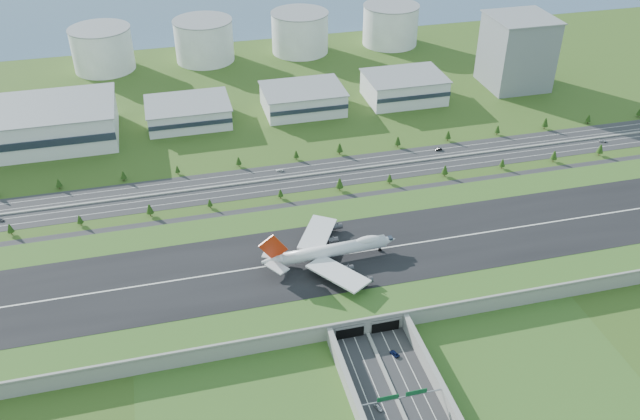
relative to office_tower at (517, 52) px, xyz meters
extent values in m
plane|color=#304917|center=(-200.00, -195.00, -27.50)|extent=(1200.00, 1200.00, 0.00)
cube|color=gray|center=(-200.00, -195.00, -23.50)|extent=(520.00, 100.00, 8.00)
cube|color=#38581E|center=(-200.00, -195.00, -19.42)|extent=(520.00, 100.00, 0.16)
cube|color=black|center=(-200.00, -195.00, -19.28)|extent=(520.00, 58.00, 0.12)
cube|color=silver|center=(-200.00, -195.00, -19.20)|extent=(520.00, 0.90, 0.02)
cube|color=gray|center=(-200.00, -244.40, -18.90)|extent=(520.00, 1.20, 1.20)
cube|color=gray|center=(-181.80, -295.00, -23.50)|extent=(2.40, 100.00, 8.00)
cube|color=black|center=(-208.50, -245.20, -24.30)|extent=(13.00, 1.20, 6.00)
cube|color=black|center=(-191.50, -245.20, -24.30)|extent=(13.00, 1.20, 6.00)
cylinder|color=gray|center=(-219.00, -290.00, -24.00)|extent=(0.70, 0.70, 7.00)
cylinder|color=gray|center=(-181.00, -290.00, -24.00)|extent=(0.70, 0.70, 7.00)
cube|color=gray|center=(-200.00, -290.00, -20.30)|extent=(38.00, 0.50, 0.50)
cube|color=#0C4C23|center=(-206.00, -290.10, -18.90)|extent=(9.00, 0.30, 2.40)
cube|color=#0C4C23|center=(-194.00, -290.10, -18.90)|extent=(9.00, 0.30, 2.40)
cube|color=#28282B|center=(-200.00, -100.00, -27.44)|extent=(560.00, 36.00, 0.12)
cylinder|color=#3D2819|center=(-368.29, -122.00, -26.27)|extent=(0.50, 0.50, 2.45)
cone|color=#16320D|center=(-368.29, -122.00, -23.14)|extent=(3.82, 3.82, 4.91)
cylinder|color=#3D2819|center=(-331.33, -122.00, -26.32)|extent=(0.50, 0.50, 2.35)
cone|color=#16320D|center=(-331.33, -122.00, -23.32)|extent=(3.66, 3.66, 4.70)
cylinder|color=#3D2819|center=(-292.57, -122.00, -26.11)|extent=(0.50, 0.50, 2.79)
cone|color=#16320D|center=(-292.57, -122.00, -22.54)|extent=(4.34, 4.34, 5.58)
cylinder|color=#3D2819|center=(-258.17, -122.00, -26.47)|extent=(0.50, 0.50, 2.07)
cone|color=#16320D|center=(-258.17, -122.00, -23.82)|extent=(3.22, 3.22, 4.13)
cylinder|color=#3D2819|center=(-215.91, -122.00, -26.38)|extent=(0.50, 0.50, 2.24)
cone|color=#16320D|center=(-215.91, -122.00, -23.51)|extent=(3.49, 3.49, 4.49)
cylinder|color=#3D2819|center=(-179.08, -122.00, -25.99)|extent=(0.50, 0.50, 3.02)
cone|color=#16320D|center=(-179.08, -122.00, -22.13)|extent=(4.70, 4.70, 6.04)
cylinder|color=#3D2819|center=(-146.87, -122.00, -26.32)|extent=(0.50, 0.50, 2.36)
cone|color=#16320D|center=(-146.87, -122.00, -23.31)|extent=(3.66, 3.66, 4.71)
cylinder|color=#3D2819|center=(-110.14, -122.00, -26.13)|extent=(0.50, 0.50, 2.74)
cone|color=#16320D|center=(-110.14, -122.00, -22.63)|extent=(4.26, 4.26, 5.48)
cylinder|color=#3D2819|center=(-70.45, -122.00, -26.29)|extent=(0.50, 0.50, 2.43)
cone|color=#16320D|center=(-70.45, -122.00, -23.18)|extent=(3.78, 3.78, 4.86)
cylinder|color=#3D2819|center=(-33.50, -122.00, -26.10)|extent=(0.50, 0.50, 2.80)
cone|color=#16320D|center=(-33.50, -122.00, -22.52)|extent=(4.36, 4.36, 5.61)
cylinder|color=#3D2819|center=(0.52, -122.00, -26.06)|extent=(0.50, 0.50, 2.88)
cone|color=#16320D|center=(0.52, -122.00, -22.38)|extent=(4.48, 4.48, 5.77)
cylinder|color=#3D2819|center=(-345.60, -78.00, -26.27)|extent=(0.50, 0.50, 2.46)
cone|color=#16320D|center=(-345.60, -78.00, -23.12)|extent=(3.83, 3.83, 4.93)
cylinder|color=#3D2819|center=(-307.06, -78.00, -26.25)|extent=(0.50, 0.50, 2.49)
cone|color=#16320D|center=(-307.06, -78.00, -23.07)|extent=(3.88, 3.88, 4.98)
cylinder|color=#3D2819|center=(-273.70, -78.00, -26.45)|extent=(0.50, 0.50, 2.10)
cone|color=#16320D|center=(-273.70, -78.00, -23.76)|extent=(3.27, 3.27, 4.21)
cylinder|color=#3D2819|center=(-234.57, -78.00, -26.27)|extent=(0.50, 0.50, 2.46)
cone|color=#16320D|center=(-234.57, -78.00, -23.13)|extent=(3.83, 3.83, 4.92)
cylinder|color=#3D2819|center=(-196.52, -78.00, -26.34)|extent=(0.50, 0.50, 2.31)
cone|color=#16320D|center=(-196.52, -78.00, -23.39)|extent=(3.60, 3.60, 4.63)
cylinder|color=#3D2819|center=(-166.82, -78.00, -26.07)|extent=(0.50, 0.50, 2.87)
cone|color=#16320D|center=(-166.82, -78.00, -22.40)|extent=(4.46, 4.46, 5.74)
cylinder|color=#3D2819|center=(-125.89, -78.00, -26.10)|extent=(0.50, 0.50, 2.80)
cone|color=#16320D|center=(-125.89, -78.00, -22.52)|extent=(4.35, 4.35, 5.60)
cylinder|color=#3D2819|center=(-89.17, -78.00, -26.15)|extent=(0.50, 0.50, 2.70)
cone|color=#16320D|center=(-89.17, -78.00, -22.70)|extent=(4.20, 4.20, 5.40)
cylinder|color=#3D2819|center=(-51.91, -78.00, -26.24)|extent=(0.50, 0.50, 2.53)
cone|color=#16320D|center=(-51.91, -78.00, -23.01)|extent=(3.93, 3.93, 5.05)
cylinder|color=#3D2819|center=(-14.96, -78.00, -25.99)|extent=(0.50, 0.50, 3.03)
cone|color=#16320D|center=(-14.96, -78.00, -22.12)|extent=(4.71, 4.71, 6.05)
cylinder|color=#3D2819|center=(19.98, -78.00, -26.30)|extent=(0.50, 0.50, 2.41)
cone|color=#16320D|center=(19.98, -78.00, -23.22)|extent=(3.75, 3.75, 4.82)
cylinder|color=#3D2819|center=(62.17, -78.00, -26.24)|extent=(0.50, 0.50, 2.51)
cone|color=#16320D|center=(62.17, -78.00, -23.04)|extent=(3.91, 3.91, 5.02)
cube|color=silver|center=(-370.00, -10.00, -15.00)|extent=(120.00, 60.00, 25.00)
cube|color=silver|center=(-260.00, -5.00, -20.00)|extent=(58.00, 42.00, 15.00)
cube|color=silver|center=(-175.00, -5.00, -19.00)|extent=(58.00, 42.00, 17.00)
cube|color=silver|center=(-95.00, -5.00, -18.00)|extent=(58.00, 42.00, 19.00)
cube|color=gray|center=(0.00, 0.00, 0.00)|extent=(46.00, 46.00, 55.00)
cylinder|color=silver|center=(-320.00, 115.00, -10.00)|extent=(50.00, 50.00, 35.00)
cylinder|color=silver|center=(-235.00, 115.00, -10.00)|extent=(50.00, 50.00, 35.00)
cylinder|color=silver|center=(-150.00, 115.00, -10.00)|extent=(50.00, 50.00, 35.00)
cylinder|color=silver|center=(-65.00, 115.00, -10.00)|extent=(50.00, 50.00, 35.00)
cube|color=#3E5B77|center=(-200.00, 285.00, -27.47)|extent=(1200.00, 260.00, 0.06)
cylinder|color=silver|center=(-204.74, -197.88, -13.29)|extent=(57.53, 9.14, 6.55)
cone|color=silver|center=(-174.08, -196.49, -13.29)|extent=(8.47, 6.91, 6.55)
cone|color=silver|center=(-235.40, -199.27, -12.88)|extent=(10.52, 7.00, 6.55)
ellipsoid|color=silver|center=(-185.28, -197.00, -10.93)|extent=(14.18, 5.73, 4.03)
cube|color=silver|center=(-206.00, -215.35, -14.31)|extent=(28.40, 32.84, 1.62)
cube|color=silver|center=(-207.57, -180.60, -14.31)|extent=(26.68, 33.29, 1.62)
cylinder|color=#38383D|center=(-199.31, -209.92, -16.56)|extent=(5.45, 3.31, 3.07)
cylinder|color=#38383D|center=(-192.84, -220.90, -16.56)|extent=(5.45, 3.31, 3.07)
cylinder|color=#38383D|center=(-200.42, -185.39, -16.56)|extent=(5.45, 3.31, 3.07)
cylinder|color=#38383D|center=(-194.97, -173.88, -16.56)|extent=(5.45, 3.31, 3.07)
cube|color=silver|center=(-234.08, -205.87, -12.06)|extent=(11.23, 12.79, 0.61)
cube|color=silver|center=(-234.68, -192.58, -12.06)|extent=(10.63, 12.82, 0.61)
cube|color=red|center=(-234.38, -199.22, -5.10)|extent=(14.61, 1.58, 15.34)
cylinder|color=black|center=(-178.33, -196.68, -18.66)|extent=(1.94, 0.72, 1.94)
cylinder|color=black|center=(-208.68, -201.33, -18.66)|extent=(1.94, 0.72, 1.94)
cylinder|color=black|center=(-208.98, -194.79, -18.66)|extent=(1.94, 0.72, 1.94)
cylinder|color=black|center=(-214.81, -201.61, -18.66)|extent=(1.94, 0.72, 1.94)
cylinder|color=black|center=(-215.11, -195.07, -18.66)|extent=(1.94, 0.72, 1.94)
imported|color=#AFB0B4|center=(-208.84, -287.56, -26.62)|extent=(3.24, 4.84, 1.53)
imported|color=#0B1439|center=(-192.38, -260.77, -26.68)|extent=(4.12, 5.52, 1.39)
imported|color=slate|center=(-376.33, -106.42, -26.58)|extent=(5.05, 3.47, 1.60)
imported|color=black|center=(-100.60, -89.50, -26.59)|extent=(4.80, 1.73, 1.58)
imported|color=silver|center=(14.05, -105.79, -26.67)|extent=(5.65, 4.19, 1.43)
imported|color=white|center=(-210.21, -90.29, -26.71)|extent=(4.96, 3.14, 1.34)
camera|label=1|loc=(-276.79, -460.01, 192.45)|focal=38.00mm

